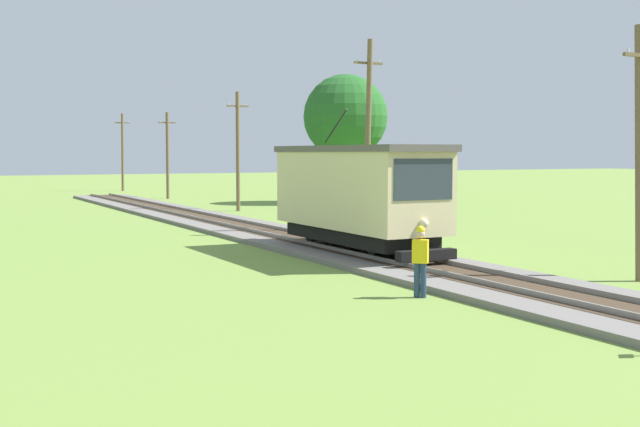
% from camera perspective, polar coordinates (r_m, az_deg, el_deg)
% --- Properties ---
extents(red_tram, '(2.60, 8.54, 4.79)m').
position_cam_1_polar(red_tram, '(28.04, 2.67, 1.46)').
color(red_tram, beige).
rests_on(red_tram, rail_right).
extents(utility_pole_near_tram, '(1.40, 0.53, 7.09)m').
position_cam_1_polar(utility_pole_near_tram, '(24.23, 21.49, 4.15)').
color(utility_pole_near_tram, brown).
rests_on(utility_pole_near_tram, ground).
extents(utility_pole_mid, '(1.40, 0.57, 8.50)m').
position_cam_1_polar(utility_pole_mid, '(35.88, 3.38, 5.51)').
color(utility_pole_mid, brown).
rests_on(utility_pole_mid, ground).
extents(utility_pole_far, '(1.40, 0.26, 7.28)m').
position_cam_1_polar(utility_pole_far, '(50.07, -5.78, 4.45)').
color(utility_pole_far, brown).
rests_on(utility_pole_far, ground).
extents(utility_pole_distant, '(1.40, 0.32, 6.71)m').
position_cam_1_polar(utility_pole_distant, '(64.30, -10.64, 4.10)').
color(utility_pole_distant, brown).
rests_on(utility_pole_distant, ground).
extents(utility_pole_horizon, '(1.40, 0.54, 7.23)m').
position_cam_1_polar(utility_pole_horizon, '(78.49, -13.67, 4.26)').
color(utility_pole_horizon, brown).
rests_on(utility_pole_horizon, ground).
extents(track_worker, '(0.44, 0.44, 1.78)m').
position_cam_1_polar(track_worker, '(20.18, 7.04, -3.11)').
color(track_worker, navy).
rests_on(track_worker, ground).
extents(tree_left_far, '(5.99, 5.99, 9.14)m').
position_cam_1_polar(tree_left_far, '(58.11, 1.79, 6.80)').
color(tree_left_far, '#4C3823').
rests_on(tree_left_far, ground).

